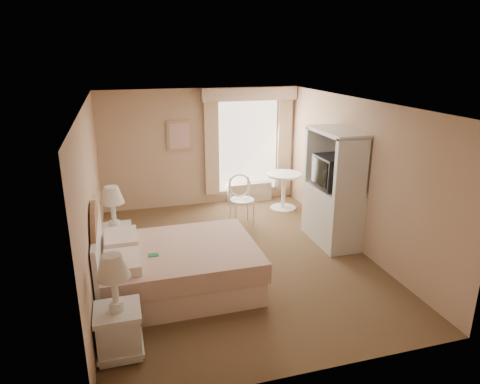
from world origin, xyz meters
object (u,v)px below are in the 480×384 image
object	(u,v)px
nightstand_near	(118,319)
round_table	(284,185)
bed	(171,266)
nightstand_far	(116,234)
armoire	(333,197)
cafe_chair	(241,196)

from	to	relation	value
nightstand_near	round_table	xyz separation A→B (m)	(3.44, 3.85, 0.07)
bed	nightstand_near	xyz separation A→B (m)	(-0.72, -1.21, 0.09)
bed	round_table	bearing A→B (deg)	44.07
nightstand_far	armoire	size ratio (longest dim) A/B	0.62
round_table	cafe_chair	distance (m)	1.21
bed	nightstand_near	distance (m)	1.42
bed	nightstand_near	bearing A→B (deg)	-120.72
bed	round_table	size ratio (longest dim) A/B	2.76
nightstand_far	round_table	xyz separation A→B (m)	(3.44, 1.53, 0.05)
bed	round_table	world-z (taller)	bed
nightstand_far	cafe_chair	bearing A→B (deg)	23.30
bed	round_table	xyz separation A→B (m)	(2.72, 2.63, 0.16)
nightstand_near	nightstand_far	xyz separation A→B (m)	(0.00, 2.32, 0.01)
nightstand_near	armoire	distance (m)	4.22
bed	nightstand_near	world-z (taller)	bed
round_table	armoire	world-z (taller)	armoire
nightstand_far	armoire	world-z (taller)	armoire
nightstand_near	round_table	size ratio (longest dim) A/B	1.54
cafe_chair	armoire	size ratio (longest dim) A/B	0.49
armoire	nightstand_near	bearing A→B (deg)	-150.30
bed	armoire	bearing A→B (deg)	16.50
bed	nightstand_far	xyz separation A→B (m)	(-0.72, 1.10, 0.11)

